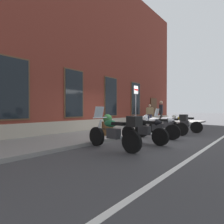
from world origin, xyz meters
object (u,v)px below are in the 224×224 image
(motorcycle_black_sport, at_px, (141,128))
(pedestrian_tan_coat, at_px, (150,113))
(motorcycle_green_touring, at_px, (115,132))
(motorcycle_white_sport, at_px, (155,125))
(barrel_planter, at_px, (107,126))
(motorcycle_silver_touring, at_px, (170,124))
(pedestrian_dark_jacket, at_px, (161,112))
(parking_sign, at_px, (136,101))
(motorcycle_yellow_naked, at_px, (183,124))

(motorcycle_black_sport, relative_size, pedestrian_tan_coat, 1.30)
(motorcycle_green_touring, bearing_deg, motorcycle_black_sport, -0.53)
(motorcycle_black_sport, relative_size, motorcycle_white_sport, 1.01)
(barrel_planter, bearing_deg, motorcycle_white_sport, -54.42)
(motorcycle_silver_touring, distance_m, pedestrian_dark_jacket, 3.62)
(pedestrian_tan_coat, relative_size, parking_sign, 0.64)
(motorcycle_yellow_naked, height_order, parking_sign, parking_sign)
(motorcycle_black_sport, relative_size, pedestrian_dark_jacket, 1.16)
(motorcycle_white_sport, xyz_separation_m, motorcycle_yellow_naked, (3.10, -0.20, -0.09))
(pedestrian_dark_jacket, distance_m, pedestrian_tan_coat, 1.68)
(motorcycle_silver_touring, xyz_separation_m, pedestrian_dark_jacket, (3.04, 1.87, 0.57))
(pedestrian_tan_coat, relative_size, barrel_planter, 1.67)
(motorcycle_white_sport, bearing_deg, motorcycle_yellow_naked, -3.61)
(pedestrian_dark_jacket, xyz_separation_m, barrel_planter, (-5.73, -0.11, -0.58))
(barrel_planter, bearing_deg, pedestrian_tan_coat, 12.65)
(motorcycle_white_sport, distance_m, motorcycle_yellow_naked, 3.10)
(pedestrian_dark_jacket, relative_size, pedestrian_tan_coat, 1.12)
(motorcycle_white_sport, distance_m, motorcycle_silver_touring, 1.48)
(motorcycle_silver_touring, height_order, pedestrian_tan_coat, pedestrian_tan_coat)
(motorcycle_yellow_naked, relative_size, pedestrian_dark_jacket, 1.12)
(motorcycle_black_sport, bearing_deg, pedestrian_tan_coat, 26.06)
(pedestrian_dark_jacket, bearing_deg, motorcycle_yellow_naked, -125.31)
(pedestrian_dark_jacket, distance_m, barrel_planter, 5.76)
(pedestrian_tan_coat, bearing_deg, motorcycle_silver_touring, -140.71)
(motorcycle_green_touring, relative_size, motorcycle_silver_touring, 1.09)
(motorcycle_green_touring, distance_m, pedestrian_tan_coat, 8.96)
(motorcycle_black_sport, distance_m, parking_sign, 2.96)
(motorcycle_yellow_naked, bearing_deg, pedestrian_dark_jacket, 54.69)
(motorcycle_green_touring, distance_m, parking_sign, 4.23)
(motorcycle_yellow_naked, bearing_deg, parking_sign, 142.09)
(motorcycle_green_touring, height_order, motorcycle_yellow_naked, motorcycle_green_touring)
(motorcycle_green_touring, relative_size, motorcycle_yellow_naked, 1.11)
(motorcycle_white_sport, bearing_deg, motorcycle_black_sport, -175.17)
(motorcycle_green_touring, xyz_separation_m, motorcycle_silver_touring, (4.34, 0.03, -0.02))
(motorcycle_yellow_naked, xyz_separation_m, pedestrian_dark_jacket, (1.42, 2.00, 0.64))
(motorcycle_white_sport, xyz_separation_m, pedestrian_tan_coat, (5.46, 3.20, 0.42))
(pedestrian_dark_jacket, bearing_deg, motorcycle_white_sport, -158.17)
(motorcycle_white_sport, bearing_deg, motorcycle_green_touring, -178.09)
(motorcycle_green_touring, distance_m, motorcycle_yellow_naked, 5.97)
(motorcycle_silver_touring, relative_size, pedestrian_tan_coat, 1.28)
(motorcycle_silver_touring, height_order, pedestrian_dark_jacket, pedestrian_dark_jacket)
(pedestrian_tan_coat, bearing_deg, motorcycle_white_sport, -149.64)
(motorcycle_white_sport, height_order, parking_sign, parking_sign)
(pedestrian_dark_jacket, bearing_deg, parking_sign, -175.79)
(motorcycle_black_sport, height_order, barrel_planter, barrel_planter)
(pedestrian_dark_jacket, height_order, pedestrian_tan_coat, pedestrian_dark_jacket)
(motorcycle_black_sport, relative_size, motorcycle_yellow_naked, 1.03)
(pedestrian_dark_jacket, distance_m, parking_sign, 3.70)
(parking_sign, bearing_deg, pedestrian_tan_coat, 19.84)
(motorcycle_green_touring, height_order, barrel_planter, motorcycle_green_touring)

